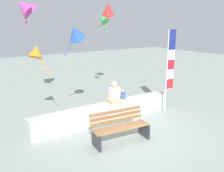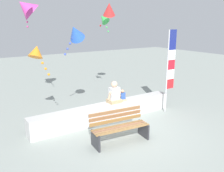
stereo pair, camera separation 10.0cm
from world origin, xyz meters
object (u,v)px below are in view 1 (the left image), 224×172
flag_banner (169,65)px  kite_magenta (25,7)px  park_bench (120,127)px  kite_green (103,19)px  person_adult (114,94)px  person_child (122,96)px  kite_orange (36,52)px  kite_red (108,9)px  kite_blue (75,33)px

flag_banner → kite_magenta: 5.79m
park_bench → kite_green: (1.98, 4.02, 3.04)m
park_bench → person_adult: 1.76m
person_child → kite_magenta: bearing=126.5°
kite_green → person_adult: bearing=-114.5°
kite_orange → kite_red: (3.94, 1.84, 1.47)m
person_adult → flag_banner: size_ratio=0.25×
kite_red → person_adult: bearing=-119.9°
flag_banner → kite_orange: flag_banner is taller
kite_orange → kite_green: bearing=23.3°
person_child → kite_magenta: kite_magenta is taller
person_child → kite_blue: kite_blue is taller
person_adult → kite_green: bearing=65.5°
park_bench → kite_orange: bearing=119.5°
flag_banner → kite_red: size_ratio=2.71×
person_adult → kite_magenta: kite_magenta is taller
kite_magenta → person_adult: bearing=-57.9°
flag_banner → kite_red: (-0.48, 3.38, 2.08)m
kite_magenta → person_child: bearing=-53.5°
park_bench → flag_banner: bearing=18.7°
person_adult → kite_green: kite_green is taller
person_adult → kite_magenta: (-1.93, 3.08, 2.96)m
park_bench → kite_blue: bearing=96.4°
person_adult → kite_green: size_ratio=0.91×
kite_red → kite_blue: 3.63m
kite_orange → kite_blue: 1.38m
person_child → flag_banner: (1.80, -0.47, 1.04)m
park_bench → person_adult: (0.82, 1.48, 0.49)m
person_child → kite_red: 4.47m
person_child → kite_blue: 2.73m
kite_magenta → kite_red: (3.61, -0.16, 0.02)m
kite_magenta → kite_red: size_ratio=1.09×
kite_green → park_bench: bearing=-116.2°
kite_green → kite_blue: 2.92m
person_child → kite_blue: (-1.41, 0.70, 2.23)m
kite_magenta → kite_orange: size_ratio=1.21×
flag_banner → person_adult: bearing=167.8°
flag_banner → kite_orange: 4.72m
kite_magenta → flag_banner: bearing=-41.0°
kite_blue → person_adult: bearing=-33.6°
kite_magenta → kite_red: kite_magenta is taller
person_child → kite_orange: 3.27m
kite_green → kite_orange: (-3.42, -1.47, -1.05)m
park_bench → kite_magenta: 5.82m
park_bench → flag_banner: (2.97, 1.01, 1.39)m
kite_orange → park_bench: bearing=-60.5°
kite_red → kite_magenta: bearing=177.4°
kite_orange → kite_blue: kite_blue is taller
person_adult → kite_green: 3.79m
person_adult → kite_green: (1.16, 2.55, 2.56)m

